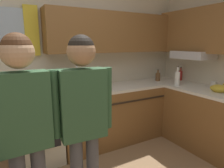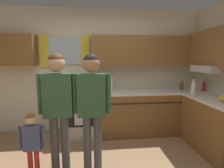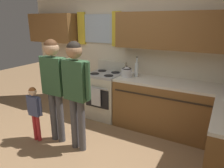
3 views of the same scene
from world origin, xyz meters
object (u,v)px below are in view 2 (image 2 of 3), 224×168
bottle_tall_clear (112,84)px  adult_in_plaid (92,100)px  bottle_squat_brown (181,86)px  adult_holding_child (58,100)px  bottle_sauce_red (204,87)px  stove_oven (81,113)px  small_child (32,140)px  bottle_milk_white (193,88)px  stovetop_kettle (105,87)px

bottle_tall_clear → adult_in_plaid: size_ratio=0.23×
bottle_squat_brown → adult_holding_child: size_ratio=0.13×
adult_in_plaid → bottle_sauce_red: bearing=24.5°
stove_oven → small_child: 1.43m
bottle_sauce_red → bottle_tall_clear: size_ratio=0.67×
stove_oven → bottle_sauce_red: size_ratio=4.48×
bottle_milk_white → adult_holding_child: size_ratio=0.19×
adult_holding_child → bottle_sauce_red: bearing=20.5°
bottle_squat_brown → adult_holding_child: 2.62m
bottle_sauce_red → bottle_milk_white: bottle_milk_white is taller
bottle_sauce_red → small_child: bearing=-158.5°
stove_oven → bottle_squat_brown: 2.19m
bottle_squat_brown → adult_in_plaid: size_ratio=0.13×
bottle_milk_white → adult_in_plaid: bearing=-158.4°
bottle_tall_clear → stovetop_kettle: (-0.15, -0.10, -0.05)m
adult_holding_child → stove_oven: bearing=79.9°
stovetop_kettle → bottle_sauce_red: bearing=-3.1°
bottle_squat_brown → bottle_milk_white: 0.47m
adult_holding_child → stovetop_kettle: bearing=58.8°
bottle_sauce_red → bottle_milk_white: 0.51m
bottle_squat_brown → small_child: bottle_squat_brown is taller
adult_in_plaid → bottle_squat_brown: bearing=32.5°
bottle_tall_clear → adult_in_plaid: 1.31m
bottle_squat_brown → bottle_milk_white: size_ratio=0.65×
bottle_tall_clear → small_child: bottle_tall_clear is taller
stove_oven → bottle_squat_brown: size_ratio=5.37×
adult_holding_child → adult_in_plaid: 0.44m
bottle_sauce_red → stovetop_kettle: bottle_sauce_red is taller
small_child → bottle_milk_white: bearing=18.9°
bottle_squat_brown → small_child: (-2.63, -1.36, -0.41)m
stove_oven → bottle_milk_white: bearing=-11.9°
stove_oven → stovetop_kettle: bearing=-4.4°
bottle_tall_clear → stovetop_kettle: bottle_tall_clear is taller
stovetop_kettle → bottle_milk_white: bearing=-14.1°
stove_oven → adult_in_plaid: adult_in_plaid is taller
adult_in_plaid → bottle_tall_clear: bearing=72.4°
stovetop_kettle → adult_holding_child: bearing=-121.2°
stovetop_kettle → small_child: (-0.98, -1.30, -0.42)m
adult_holding_child → adult_in_plaid: size_ratio=1.00×
adult_holding_child → bottle_tall_clear: bearing=55.8°
bottle_milk_white → stove_oven: bearing=168.1°
bottle_milk_white → adult_holding_child: (-2.32, -0.72, 0.01)m
stove_oven → adult_holding_child: adult_holding_child is taller
adult_holding_child → small_child: size_ratio=1.79×
bottle_sauce_red → adult_in_plaid: bearing=-155.5°
bottle_squat_brown → adult_in_plaid: (-1.90, -1.21, 0.05)m
adult_in_plaid → bottle_milk_white: bearing=21.6°
bottle_milk_white → stovetop_kettle: (-1.63, 0.41, -0.02)m
stove_oven → small_child: stove_oven is taller
stove_oven → stovetop_kettle: (0.48, -0.04, 0.53)m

